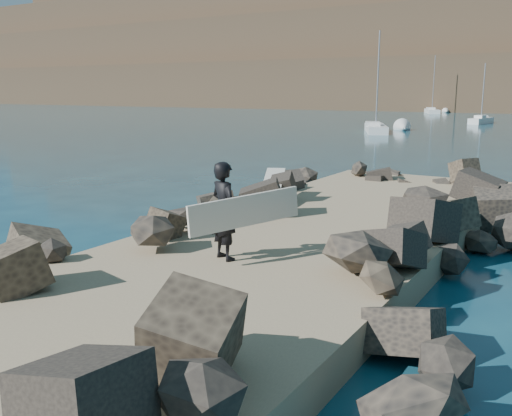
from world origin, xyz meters
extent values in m
plane|color=#0F384C|center=(0.00, 0.00, 0.00)|extent=(800.00, 800.00, 0.00)
cube|color=#8C7759|center=(0.00, -2.00, 0.30)|extent=(6.00, 26.00, 0.60)
cube|color=black|center=(-2.90, -1.50, 0.50)|extent=(2.60, 22.00, 1.00)
cube|color=black|center=(2.90, -1.50, 0.50)|extent=(2.60, 22.00, 1.00)
cube|color=silver|center=(-2.35, 3.78, 1.04)|extent=(1.37, 2.18, 0.07)
imported|color=black|center=(-0.32, -1.59, 1.51)|extent=(0.78, 0.66, 1.83)
cube|color=beige|center=(0.13, -1.59, 1.56)|extent=(1.13, 2.04, 0.71)
cube|color=silver|center=(-6.58, 58.69, 0.25)|extent=(1.88, 5.61, 0.80)
cylinder|color=gray|center=(-6.58, 58.69, 3.62)|extent=(0.12, 0.12, 6.05)
cube|color=silver|center=(-6.58, 58.04, 0.75)|extent=(1.06, 1.64, 0.44)
cube|color=silver|center=(-12.13, 39.63, 0.25)|extent=(4.46, 7.48, 0.80)
cylinder|color=gray|center=(-12.13, 39.63, 4.69)|extent=(0.12, 0.12, 8.19)
cube|color=silver|center=(-12.13, 38.81, 0.75)|extent=(1.92, 2.39, 0.44)
cube|color=silver|center=(-19.12, 86.01, 0.25)|extent=(4.39, 7.96, 0.80)
cylinder|color=gray|center=(-19.12, 86.01, 4.92)|extent=(0.12, 0.12, 8.64)
cube|color=silver|center=(-19.12, 85.13, 0.75)|extent=(1.95, 2.50, 0.44)
camera|label=1|loc=(5.51, -10.04, 3.69)|focal=40.00mm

